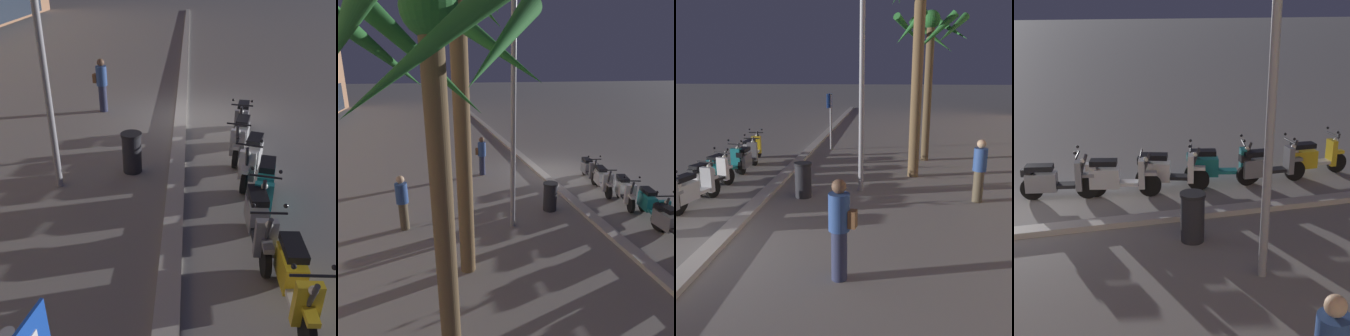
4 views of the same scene
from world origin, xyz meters
TOP-DOWN VIEW (x-y plane):
  - ground_plane at (0.00, 0.00)m, footprint 200.00×200.00m
  - curb_strip at (0.00, 0.57)m, footprint 60.00×0.36m
  - scooter_yellow_gap_after_mid at (-7.52, -1.19)m, footprint 1.72×0.56m
  - scooter_grey_far_back at (-6.14, -0.90)m, footprint 1.79×0.56m
  - scooter_teal_mid_centre at (-4.96, -1.19)m, footprint 1.83×0.72m
  - scooter_white_second_in_line at (-3.71, -1.10)m, footprint 1.69×0.78m
  - scooter_silver_mid_rear at (-2.52, -0.98)m, footprint 1.73×0.71m
  - scooter_grey_mid_front at (-1.14, -1.17)m, footprint 1.74×0.65m
  - pedestrian_strolling_near_curb at (0.55, 3.10)m, footprint 0.34×0.46m
  - litter_bin at (-3.58, 1.61)m, footprint 0.48×0.48m

SIDE VIEW (x-z plane):
  - ground_plane at x=0.00m, z-range 0.00..0.00m
  - curb_strip at x=0.00m, z-range 0.00..0.12m
  - scooter_grey_mid_front at x=-1.14m, z-range -0.14..1.03m
  - scooter_grey_far_back at x=-6.14m, z-range -0.13..1.04m
  - scooter_teal_mid_centre at x=-4.96m, z-range -0.13..1.05m
  - scooter_yellow_gap_after_mid at x=-7.52m, z-range -0.13..1.05m
  - scooter_silver_mid_rear at x=-2.52m, z-range -0.06..0.98m
  - scooter_white_second_in_line at x=-3.71m, z-range -0.12..1.05m
  - litter_bin at x=-3.58m, z-range 0.01..0.96m
  - pedestrian_strolling_near_curb at x=0.55m, z-range 0.05..1.75m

